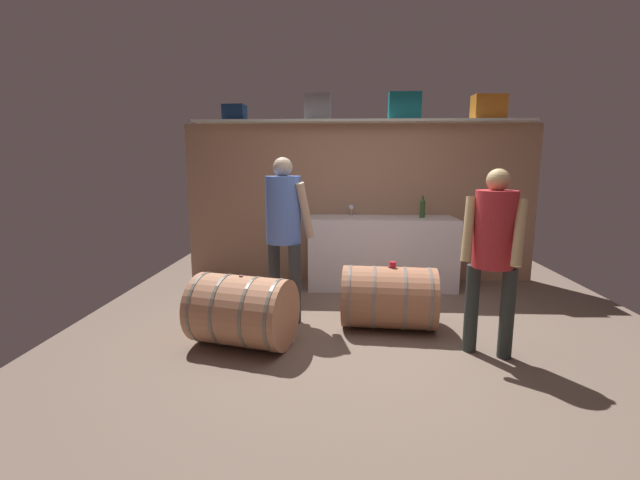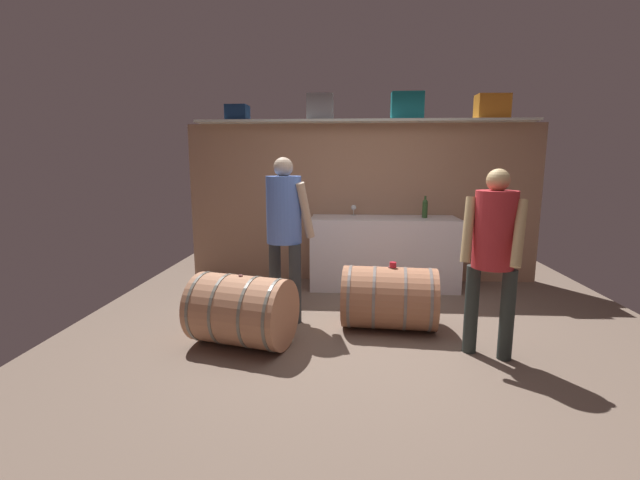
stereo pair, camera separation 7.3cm
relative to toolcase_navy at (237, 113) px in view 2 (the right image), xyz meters
name	(u,v)px [view 2 (the right image)]	position (x,y,z in m)	size (l,w,h in m)	color
ground_plane	(365,319)	(1.69, -1.48, -2.31)	(6.04, 7.55, 0.02)	#746153
back_wall_panel	(362,203)	(1.69, 0.15, -1.22)	(4.84, 0.10, 2.17)	#A67D61
high_shelf_board	(364,121)	(1.69, 0.00, -0.12)	(4.45, 0.40, 0.03)	silver
toolcase_navy	(237,113)	(0.00, 0.00, 0.00)	(0.28, 0.28, 0.20)	navy
toolcase_grey	(320,107)	(1.11, 0.00, 0.07)	(0.34, 0.25, 0.33)	gray
toolcase_teal	(407,106)	(2.25, 0.00, 0.07)	(0.41, 0.21, 0.35)	teal
toolcase_orange	(492,107)	(3.34, 0.00, 0.05)	(0.41, 0.24, 0.31)	orange
work_cabinet	(384,253)	(1.97, -0.25, -1.83)	(1.91, 0.67, 0.94)	white
wine_bottle_green	(425,208)	(2.49, -0.24, -1.24)	(0.07, 0.07, 0.29)	#2F5329
wine_glass	(354,208)	(1.57, 0.00, -1.27)	(0.07, 0.07, 0.14)	white
wine_barrel_near	(389,298)	(1.91, -1.74, -1.99)	(0.97, 0.70, 0.63)	#AD7251
wine_barrel_far	(242,310)	(0.54, -2.23, -1.98)	(1.01, 0.85, 0.65)	tan
tasting_cup	(393,265)	(1.94, -1.74, -1.65)	(0.07, 0.07, 0.05)	red
winemaker_pouring	(285,222)	(0.84, -1.54, -1.26)	(0.54, 0.51, 1.70)	#2D3336
visitor_tasting	(494,244)	(2.70, -2.33, -1.32)	(0.52, 0.48, 1.60)	#2C3431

